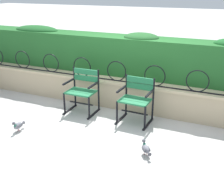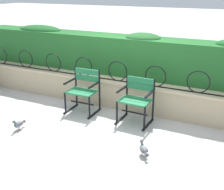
{
  "view_description": "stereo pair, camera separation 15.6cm",
  "coord_description": "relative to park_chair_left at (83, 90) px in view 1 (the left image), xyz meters",
  "views": [
    {
      "loc": [
        1.97,
        -4.34,
        2.42
      ],
      "look_at": [
        0.0,
        0.11,
        0.55
      ],
      "focal_mm": 45.81,
      "sensor_mm": 36.0,
      "label": 1
    },
    {
      "loc": [
        2.11,
        -4.27,
        2.42
      ],
      "look_at": [
        0.0,
        0.11,
        0.55
      ],
      "focal_mm": 45.81,
      "sensor_mm": 36.0,
      "label": 2
    }
  ],
  "objects": [
    {
      "name": "stone_wall",
      "position": [
        0.75,
        0.51,
        -0.17
      ],
      "size": [
        8.38,
        0.41,
        0.59
      ],
      "color": "tan",
      "rests_on": "ground"
    },
    {
      "name": "ground_plane",
      "position": [
        0.75,
        -0.35,
        -0.47
      ],
      "size": [
        60.0,
        60.0,
        0.0
      ],
      "primitive_type": "plane",
      "color": "#B7B5AF"
    },
    {
      "name": "pigeon_far_side",
      "position": [
        1.68,
        -1.06,
        -0.35
      ],
      "size": [
        0.22,
        0.25,
        0.22
      ],
      "color": "slate",
      "rests_on": "ground"
    },
    {
      "name": "hedge_row",
      "position": [
        0.75,
        1.01,
        0.57
      ],
      "size": [
        8.21,
        0.65,
        0.94
      ],
      "color": "#236028",
      "rests_on": "stone_wall"
    },
    {
      "name": "park_chair_right",
      "position": [
        1.14,
        0.01,
        -0.01
      ],
      "size": [
        0.6,
        0.54,
        0.84
      ],
      "color": "#237547",
      "rests_on": "ground"
    },
    {
      "name": "park_chair_left",
      "position": [
        0.0,
        0.0,
        0.0
      ],
      "size": [
        0.6,
        0.53,
        0.87
      ],
      "color": "#237547",
      "rests_on": "ground"
    },
    {
      "name": "pigeon_near_chairs",
      "position": [
        -0.62,
        -1.23,
        -0.35
      ],
      "size": [
        0.11,
        0.29,
        0.22
      ],
      "color": "slate",
      "rests_on": "ground"
    },
    {
      "name": "iron_arch_fence",
      "position": [
        0.58,
        0.44,
        0.31
      ],
      "size": [
        7.82,
        0.02,
        0.42
      ],
      "color": "black",
      "rests_on": "stone_wall"
    }
  ]
}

